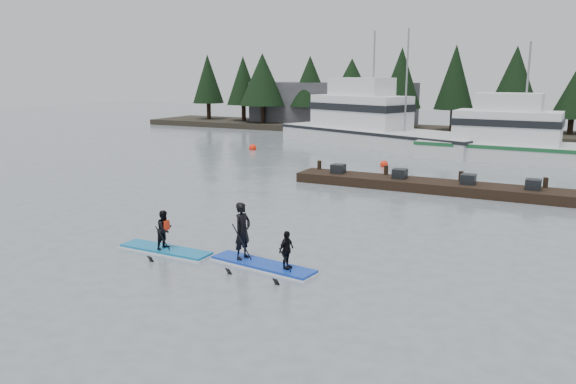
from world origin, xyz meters
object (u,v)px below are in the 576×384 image
at_px(floating_dock, 437,186).
at_px(fishing_boat_medium, 526,152).
at_px(paddleboard_solo, 165,238).
at_px(paddleboard_duo, 258,246).
at_px(fishing_boat_large, 375,136).

bearing_deg(floating_dock, fishing_boat_medium, 76.35).
distance_m(floating_dock, paddleboard_solo, 15.54).
distance_m(fishing_boat_medium, paddleboard_duo, 27.90).
distance_m(fishing_boat_medium, floating_dock, 13.57).
distance_m(paddleboard_solo, paddleboard_duo, 3.52).
relative_size(fishing_boat_large, paddleboard_solo, 5.74).
relative_size(fishing_boat_medium, floating_dock, 1.02).
distance_m(fishing_boat_large, fishing_boat_medium, 12.77).
relative_size(fishing_boat_medium, paddleboard_solo, 4.58).
height_order(fishing_boat_large, paddleboard_solo, fishing_boat_large).
bearing_deg(paddleboard_solo, fishing_boat_medium, 72.56).
bearing_deg(fishing_boat_medium, paddleboard_duo, -99.87).
xyz_separation_m(fishing_boat_large, floating_dock, (9.05, -16.91, -0.56)).
bearing_deg(paddleboard_duo, fishing_boat_medium, 86.01).
relative_size(fishing_boat_medium, paddleboard_duo, 4.26).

